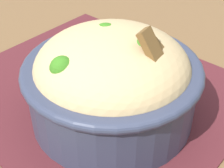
% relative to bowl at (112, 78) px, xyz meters
% --- Properties ---
extents(table, '(1.33, 0.92, 0.77)m').
position_rel_bowl_xyz_m(table, '(0.01, -0.05, -0.13)').
color(table, brown).
rests_on(table, ground_plane).
extents(placemat, '(0.40, 0.36, 0.00)m').
position_rel_bowl_xyz_m(placemat, '(0.05, -0.02, -0.06)').
color(placemat, '#47191E').
rests_on(placemat, table).
extents(bowl, '(0.23, 0.23, 0.14)m').
position_rel_bowl_xyz_m(bowl, '(0.00, 0.00, 0.00)').
color(bowl, '#2D3347').
rests_on(bowl, placemat).
extents(fork, '(0.04, 0.14, 0.00)m').
position_rel_bowl_xyz_m(fork, '(0.14, -0.05, -0.06)').
color(fork, silver).
rests_on(fork, placemat).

